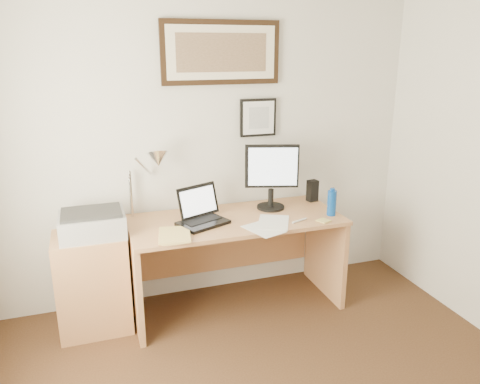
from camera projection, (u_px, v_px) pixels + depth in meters
name	position (u px, v px, depth m)	size (l,w,h in m)	color
wall_back	(203.00, 145.00, 3.68)	(3.50, 0.02, 2.50)	silver
side_cabinet	(93.00, 282.00, 3.37)	(0.50, 0.40, 0.73)	#B0764A
water_bottle	(332.00, 203.00, 3.58)	(0.07, 0.07, 0.20)	#0B409A
bottle_cap	(333.00, 190.00, 3.54)	(0.04, 0.04, 0.02)	#0B409A
speaker	(312.00, 191.00, 3.91)	(0.08, 0.07, 0.18)	black
paper_sheet_a	(263.00, 229.00, 3.32)	(0.20, 0.29, 0.00)	white
paper_sheet_b	(273.00, 222.00, 3.45)	(0.22, 0.31, 0.00)	white
sticky_pad	(324.00, 221.00, 3.47)	(0.08, 0.08, 0.01)	#DEC869
marker_pen	(299.00, 221.00, 3.47)	(0.02, 0.02, 0.14)	silver
book	(159.00, 236.00, 3.17)	(0.21, 0.29, 0.02)	#E8C76D
desk	(233.00, 242.00, 3.69)	(1.60, 0.70, 0.75)	#B0764A
laptop	(201.00, 215.00, 3.44)	(0.41, 0.41, 0.26)	black
lcd_monitor	(272.00, 174.00, 3.66)	(0.41, 0.22, 0.52)	black
printer	(92.00, 224.00, 3.24)	(0.44, 0.34, 0.18)	#A4A4A7
desk_lamp	(155.00, 162.00, 3.40)	(0.29, 0.27, 0.53)	silver
picture_large	(221.00, 53.00, 3.49)	(0.92, 0.04, 0.47)	black
picture_small	(258.00, 118.00, 3.73)	(0.30, 0.03, 0.30)	black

